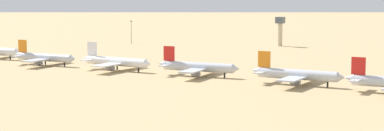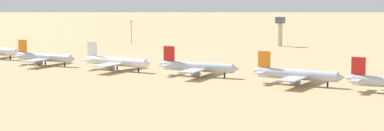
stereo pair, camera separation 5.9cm
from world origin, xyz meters
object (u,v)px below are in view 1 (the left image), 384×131
Objects in this scene: parked_jet_white_2 at (116,62)px; parked_jet_orange_4 at (296,75)px; parked_jet_orange_1 at (44,57)px; parked_jet_red_3 at (198,67)px; control_tower at (280,28)px; light_pole_west at (131,31)px.

parked_jet_white_2 is 0.99× the size of parked_jet_orange_4.
parked_jet_white_2 is at bearing -2.67° from parked_jet_orange_1.
parked_jet_red_3 is 0.98× the size of parked_jet_orange_4.
parked_jet_white_2 reaches higher than parked_jet_orange_1.
parked_jet_red_3 reaches higher than parked_jet_orange_1.
light_pole_west is (-94.50, -41.45, -2.57)m from control_tower.
light_pole_west reaches higher than parked_jet_orange_1.
parked_jet_white_2 is 2.08× the size of control_tower.
parked_jet_orange_1 is at bearing 175.57° from parked_jet_red_3.
light_pole_west is at bearing -156.31° from control_tower.
parked_jet_orange_4 reaches higher than parked_jet_orange_1.
parked_jet_orange_1 is 2.41× the size of light_pole_west.
parked_jet_orange_4 is at bearing -34.11° from light_pole_west.
parked_jet_white_2 is 2.52× the size of light_pole_west.
light_pole_west is (-37.87, 125.11, 5.11)m from parked_jet_orange_1.
parked_jet_orange_1 is 176.09m from control_tower.
parked_jet_white_2 is at bearing 177.81° from parked_jet_orange_4.
parked_jet_white_2 is 1.01× the size of parked_jet_red_3.
control_tower is at bearing 23.69° from light_pole_west.
parked_jet_red_3 is at bearing 175.27° from parked_jet_orange_4.
parked_jet_orange_1 is 0.94× the size of parked_jet_orange_4.
light_pole_west is at bearing 142.47° from parked_jet_orange_4.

